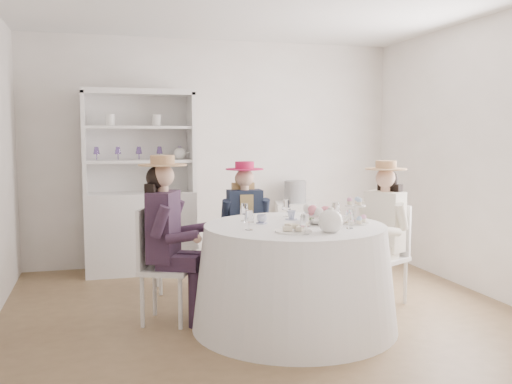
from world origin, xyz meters
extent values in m
plane|color=brown|center=(0.00, 0.00, 0.00)|extent=(4.50, 4.50, 0.00)
plane|color=white|center=(0.00, 0.00, 2.70)|extent=(4.50, 4.50, 0.00)
plane|color=silver|center=(0.00, 2.00, 1.35)|extent=(4.50, 0.00, 4.50)
plane|color=silver|center=(0.00, -2.00, 1.35)|extent=(4.50, 0.00, 4.50)
plane|color=silver|center=(2.25, 0.00, 1.35)|extent=(0.00, 4.50, 4.50)
cone|color=white|center=(0.14, -0.55, 0.41)|extent=(1.67, 1.67, 0.82)
cylinder|color=white|center=(0.14, -0.55, 0.83)|extent=(1.47, 1.47, 0.02)
cube|color=silver|center=(-0.93, 1.66, 0.46)|extent=(1.30, 0.91, 0.92)
cube|color=silver|center=(-0.93, 1.87, 1.47)|extent=(1.13, 0.53, 1.12)
cube|color=silver|center=(-0.93, 1.66, 2.03)|extent=(1.30, 0.91, 0.06)
cube|color=silver|center=(-1.52, 1.66, 1.47)|extent=(0.22, 0.44, 1.12)
cube|color=silver|center=(-0.34, 1.66, 1.47)|extent=(0.22, 0.44, 1.12)
cube|color=silver|center=(-0.93, 1.66, 1.27)|extent=(1.21, 0.83, 0.03)
cube|color=silver|center=(-0.93, 1.66, 1.65)|extent=(1.21, 0.83, 0.03)
sphere|color=white|center=(-0.47, 1.66, 1.35)|extent=(0.14, 0.14, 0.14)
cube|color=silver|center=(0.96, 1.75, 0.37)|extent=(0.56, 0.56, 0.73)
cylinder|color=black|center=(0.96, 1.75, 0.87)|extent=(0.28, 0.28, 0.27)
cube|color=silver|center=(-0.85, -0.17, 0.45)|extent=(0.52, 0.52, 0.04)
cylinder|color=silver|center=(-0.77, -0.38, 0.22)|extent=(0.04, 0.04, 0.44)
cylinder|color=silver|center=(-0.64, -0.09, 0.22)|extent=(0.04, 0.04, 0.44)
cylinder|color=silver|center=(-1.06, -0.25, 0.22)|extent=(0.04, 0.04, 0.44)
cylinder|color=silver|center=(-0.93, 0.04, 0.22)|extent=(0.04, 0.04, 0.44)
cube|color=silver|center=(-1.01, -0.10, 0.72)|extent=(0.18, 0.36, 0.50)
cube|color=black|center=(-0.87, -0.16, 0.82)|extent=(0.33, 0.41, 0.58)
cube|color=black|center=(-0.78, -0.30, 0.53)|extent=(0.36, 0.25, 0.12)
cylinder|color=black|center=(-0.65, -0.35, 0.23)|extent=(0.10, 0.10, 0.46)
cylinder|color=black|center=(-0.91, -0.36, 0.88)|extent=(0.19, 0.15, 0.27)
cube|color=black|center=(-0.70, -0.13, 0.53)|extent=(0.36, 0.25, 0.12)
cylinder|color=black|center=(-0.58, -0.19, 0.23)|extent=(0.10, 0.10, 0.46)
cylinder|color=black|center=(-0.75, 0.01, 0.88)|extent=(0.19, 0.15, 0.27)
cylinder|color=#D8A889|center=(-0.87, -0.16, 1.12)|extent=(0.09, 0.09, 0.08)
sphere|color=#D8A889|center=(-0.87, -0.16, 1.23)|extent=(0.19, 0.19, 0.19)
sphere|color=black|center=(-0.91, -0.14, 1.22)|extent=(0.19, 0.19, 0.19)
cube|color=black|center=(-0.94, -0.13, 0.98)|extent=(0.17, 0.25, 0.38)
cylinder|color=tan|center=(-0.87, -0.16, 1.32)|extent=(0.40, 0.40, 0.01)
cylinder|color=tan|center=(-0.87, -0.16, 1.36)|extent=(0.20, 0.20, 0.08)
cube|color=silver|center=(0.00, 0.50, 0.42)|extent=(0.38, 0.38, 0.04)
cylinder|color=silver|center=(-0.15, 0.36, 0.20)|extent=(0.03, 0.03, 0.41)
cylinder|color=silver|center=(0.14, 0.35, 0.20)|extent=(0.03, 0.03, 0.41)
cylinder|color=silver|center=(-0.14, 0.66, 0.20)|extent=(0.03, 0.03, 0.41)
cylinder|color=silver|center=(0.15, 0.65, 0.20)|extent=(0.03, 0.03, 0.41)
cube|color=silver|center=(0.01, 0.67, 0.67)|extent=(0.35, 0.04, 0.46)
cube|color=#1A2234|center=(0.00, 0.52, 0.76)|extent=(0.34, 0.20, 0.54)
cube|color=tan|center=(0.00, 0.52, 0.76)|extent=(0.14, 0.21, 0.46)
cube|color=#1A2234|center=(-0.09, 0.40, 0.49)|extent=(0.13, 0.32, 0.11)
cylinder|color=#1A2234|center=(-0.09, 0.27, 0.21)|extent=(0.09, 0.09, 0.43)
cylinder|color=#1A2234|center=(-0.19, 0.49, 0.83)|extent=(0.09, 0.16, 0.26)
cube|color=#1A2234|center=(0.08, 0.39, 0.49)|extent=(0.13, 0.32, 0.11)
cylinder|color=#1A2234|center=(0.08, 0.26, 0.21)|extent=(0.09, 0.09, 0.43)
cylinder|color=#1A2234|center=(0.19, 0.48, 0.83)|extent=(0.09, 0.16, 0.26)
cylinder|color=#D8A889|center=(0.00, 0.52, 1.05)|extent=(0.08, 0.08, 0.07)
sphere|color=#D8A889|center=(0.00, 0.52, 1.15)|extent=(0.18, 0.18, 0.18)
sphere|color=tan|center=(0.00, 0.56, 1.14)|extent=(0.18, 0.18, 0.18)
cube|color=tan|center=(0.00, 0.60, 0.92)|extent=(0.22, 0.08, 0.35)
cylinder|color=#BB1C4C|center=(0.00, 0.52, 1.23)|extent=(0.37, 0.37, 0.01)
cylinder|color=#BB1C4C|center=(0.00, 0.52, 1.27)|extent=(0.19, 0.19, 0.07)
cube|color=silver|center=(1.14, -0.18, 0.43)|extent=(0.51, 0.51, 0.04)
cylinder|color=silver|center=(0.94, -0.12, 0.21)|extent=(0.03, 0.03, 0.42)
cylinder|color=silver|center=(1.08, -0.38, 0.21)|extent=(0.03, 0.03, 0.42)
cylinder|color=silver|center=(1.20, 0.03, 0.21)|extent=(0.03, 0.03, 0.42)
cylinder|color=silver|center=(1.35, -0.24, 0.21)|extent=(0.03, 0.03, 0.42)
cube|color=silver|center=(1.29, -0.09, 0.68)|extent=(0.20, 0.33, 0.47)
cube|color=silver|center=(1.16, -0.17, 0.77)|extent=(0.33, 0.39, 0.55)
cube|color=silver|center=(1.00, -0.16, 0.50)|extent=(0.34, 0.26, 0.11)
cylinder|color=silver|center=(0.88, -0.22, 0.22)|extent=(0.09, 0.09, 0.43)
cylinder|color=silver|center=(1.03, -0.01, 0.84)|extent=(0.18, 0.15, 0.26)
cube|color=silver|center=(1.08, -0.31, 0.50)|extent=(0.34, 0.26, 0.11)
cylinder|color=silver|center=(0.97, -0.37, 0.22)|extent=(0.09, 0.09, 0.43)
cylinder|color=silver|center=(1.22, -0.36, 0.84)|extent=(0.18, 0.15, 0.26)
cylinder|color=#D8A889|center=(1.16, -0.17, 1.07)|extent=(0.09, 0.09, 0.08)
sphere|color=#D8A889|center=(1.16, -0.17, 1.17)|extent=(0.18, 0.18, 0.18)
sphere|color=black|center=(1.19, -0.15, 1.16)|extent=(0.18, 0.18, 0.18)
cube|color=black|center=(1.22, -0.13, 0.94)|extent=(0.18, 0.24, 0.36)
cylinder|color=tan|center=(1.16, -0.17, 1.26)|extent=(0.38, 0.38, 0.01)
cylinder|color=tan|center=(1.16, -0.17, 1.29)|extent=(0.19, 0.19, 0.08)
cube|color=silver|center=(-0.65, 0.82, 0.47)|extent=(0.42, 0.42, 0.04)
cylinder|color=silver|center=(-0.48, 0.99, 0.23)|extent=(0.04, 0.04, 0.46)
cylinder|color=silver|center=(-0.81, 0.99, 0.23)|extent=(0.04, 0.04, 0.46)
cylinder|color=silver|center=(-0.48, 0.66, 0.23)|extent=(0.04, 0.04, 0.46)
cylinder|color=silver|center=(-0.82, 0.66, 0.23)|extent=(0.04, 0.04, 0.46)
cube|color=silver|center=(-0.65, 0.64, 0.75)|extent=(0.40, 0.03, 0.52)
imported|color=white|center=(-0.10, -0.43, 0.88)|extent=(0.09, 0.09, 0.07)
imported|color=white|center=(0.21, -0.29, 0.88)|extent=(0.09, 0.09, 0.07)
imported|color=white|center=(0.34, -0.38, 0.88)|extent=(0.12, 0.12, 0.08)
imported|color=white|center=(0.34, -0.59, 0.87)|extent=(0.23, 0.23, 0.05)
sphere|color=pink|center=(0.42, -0.55, 0.94)|extent=(0.08, 0.08, 0.08)
sphere|color=white|center=(0.39, -0.50, 0.94)|extent=(0.08, 0.08, 0.08)
sphere|color=pink|center=(0.33, -0.49, 0.94)|extent=(0.08, 0.08, 0.08)
sphere|color=white|center=(0.29, -0.53, 0.94)|extent=(0.08, 0.08, 0.08)
sphere|color=pink|center=(0.29, -0.58, 0.94)|extent=(0.08, 0.08, 0.08)
sphere|color=white|center=(0.33, -0.62, 0.94)|extent=(0.08, 0.08, 0.08)
sphere|color=pink|center=(0.39, -0.61, 0.94)|extent=(0.08, 0.08, 0.08)
sphere|color=white|center=(0.28, -0.96, 0.93)|extent=(0.19, 0.19, 0.19)
cylinder|color=white|center=(0.40, -0.96, 0.94)|extent=(0.11, 0.03, 0.09)
cylinder|color=white|center=(0.28, -0.96, 1.02)|extent=(0.04, 0.04, 0.02)
cylinder|color=white|center=(0.02, -0.88, 0.85)|extent=(0.28, 0.28, 0.01)
cube|color=beige|center=(-0.04, -0.90, 0.88)|extent=(0.06, 0.04, 0.03)
cube|color=beige|center=(0.02, -0.88, 0.89)|extent=(0.07, 0.06, 0.03)
cube|color=beige|center=(0.07, -0.86, 0.88)|extent=(0.08, 0.07, 0.03)
cube|color=beige|center=(0.00, -0.84, 0.89)|extent=(0.08, 0.08, 0.03)
cube|color=beige|center=(0.05, -0.92, 0.88)|extent=(0.07, 0.08, 0.03)
cylinder|color=white|center=(0.63, -0.64, 0.85)|extent=(0.23, 0.23, 0.01)
cylinder|color=white|center=(0.63, -0.64, 0.92)|extent=(0.02, 0.02, 0.15)
cylinder|color=white|center=(0.63, -0.64, 0.99)|extent=(0.17, 0.17, 0.01)
camera|label=1|loc=(-1.38, -4.85, 1.57)|focal=40.00mm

